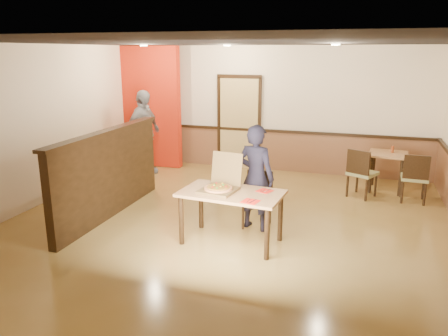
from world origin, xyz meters
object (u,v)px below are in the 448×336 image
at_px(passerby, 144,133).
at_px(side_table, 387,162).
at_px(condiment, 393,149).
at_px(diner, 256,178).
at_px(diner_chair, 258,196).
at_px(side_chair_left, 361,171).
at_px(pizza_box, 220,186).
at_px(side_chair_right, 415,176).
at_px(main_table, 231,199).

bearing_deg(passerby, side_table, -78.17).
distance_m(side_table, condiment, 0.27).
xyz_separation_m(side_table, diner, (-2.01, -2.65, 0.24)).
height_order(side_table, diner, diner).
distance_m(diner_chair, condiment, 3.33).
relative_size(side_chair_left, pizza_box, 1.49).
xyz_separation_m(side_chair_right, diner, (-2.45, -2.03, 0.32)).
bearing_deg(side_table, main_table, -124.10).
xyz_separation_m(main_table, diner_chair, (0.21, 0.76, -0.18)).
height_order(main_table, side_table, main_table).
relative_size(diner_chair, diner, 0.53).
bearing_deg(side_chair_left, diner_chair, 77.51).
bearing_deg(pizza_box, side_chair_left, 62.32).
distance_m(side_chair_right, condiment, 0.85).
bearing_deg(side_table, passerby, -175.77).
height_order(diner, passerby, passerby).
xyz_separation_m(side_chair_left, passerby, (-4.61, 0.24, 0.43)).
bearing_deg(diner_chair, diner, -92.99).
height_order(side_chair_left, pizza_box, pizza_box).
bearing_deg(main_table, condiment, 60.40).
bearing_deg(diner_chair, condiment, 50.54).
height_order(main_table, side_chair_left, side_chair_left).
xyz_separation_m(diner, passerby, (-3.08, 2.27, 0.12)).
relative_size(main_table, pizza_box, 2.39).
height_order(pizza_box, condiment, pizza_box).
xyz_separation_m(diner_chair, side_chair_right, (2.45, 1.88, 0.03)).
bearing_deg(side_chair_left, main_table, 83.22).
xyz_separation_m(side_table, condiment, (0.08, 0.08, 0.24)).
xyz_separation_m(main_table, diner, (0.20, 0.62, 0.16)).
bearing_deg(passerby, side_chair_right, -84.90).
distance_m(side_chair_left, pizza_box, 3.26).
xyz_separation_m(diner, pizza_box, (-0.38, -0.60, 0.01)).
bearing_deg(diner_chair, main_table, -105.93).
height_order(diner_chair, side_chair_right, side_chair_right).
distance_m(side_chair_left, passerby, 4.63).
distance_m(main_table, diner_chair, 0.81).
xyz_separation_m(side_chair_right, pizza_box, (-2.83, -2.63, 0.33)).
bearing_deg(diner_chair, side_table, 50.72).
distance_m(side_table, pizza_box, 4.03).
relative_size(diner_chair, side_table, 1.12).
bearing_deg(passerby, diner_chair, -116.93).
distance_m(main_table, pizza_box, 0.25).
distance_m(side_chair_right, side_table, 0.77).
relative_size(diner_chair, passerby, 0.46).
bearing_deg(diner_chair, side_chair_left, 50.56).
xyz_separation_m(side_chair_left, side_table, (0.48, 0.61, 0.07)).
xyz_separation_m(diner_chair, side_chair_left, (1.52, 1.89, 0.04)).
height_order(main_table, pizza_box, pizza_box).
bearing_deg(side_chair_left, passerby, 23.39).
relative_size(side_chair_left, condiment, 6.98).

